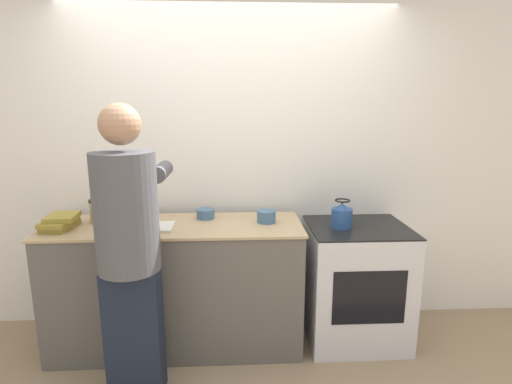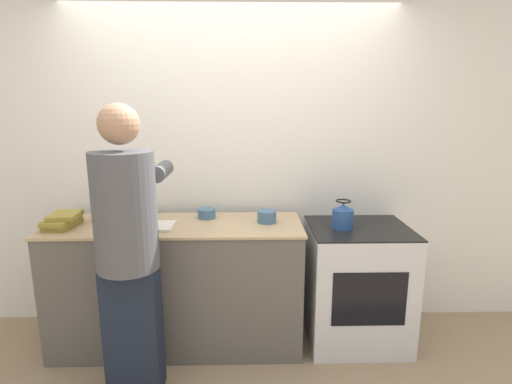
# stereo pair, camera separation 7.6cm
# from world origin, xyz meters

# --- Properties ---
(ground_plane) EXTENTS (12.00, 12.00, 0.00)m
(ground_plane) POSITION_xyz_m (0.00, 0.00, 0.00)
(ground_plane) COLOR #997F60
(wall_back) EXTENTS (8.00, 0.05, 2.60)m
(wall_back) POSITION_xyz_m (0.00, 0.70, 1.30)
(wall_back) COLOR white
(wall_back) RESTS_ON ground_plane
(counter) EXTENTS (1.81, 0.61, 0.94)m
(counter) POSITION_xyz_m (-0.40, 0.29, 0.47)
(counter) COLOR #5B5651
(counter) RESTS_ON ground_plane
(oven) EXTENTS (0.72, 0.64, 0.90)m
(oven) POSITION_xyz_m (0.93, 0.32, 0.45)
(oven) COLOR silver
(oven) RESTS_ON ground_plane
(person) EXTENTS (0.41, 0.64, 1.78)m
(person) POSITION_xyz_m (-0.59, -0.22, 0.97)
(person) COLOR #171F2F
(person) RESTS_ON ground_plane
(cutting_board) EXTENTS (0.37, 0.23, 0.02)m
(cutting_board) POSITION_xyz_m (-0.59, 0.21, 0.95)
(cutting_board) COLOR silver
(cutting_board) RESTS_ON counter
(knife) EXTENTS (0.22, 0.05, 0.01)m
(knife) POSITION_xyz_m (-0.64, 0.21, 0.96)
(knife) COLOR silver
(knife) RESTS_ON cutting_board
(kettle) EXTENTS (0.15, 0.15, 0.21)m
(kettle) POSITION_xyz_m (0.80, 0.29, 0.98)
(kettle) COLOR #284C8C
(kettle) RESTS_ON oven
(bowl_prep) EXTENTS (0.13, 0.13, 0.07)m
(bowl_prep) POSITION_xyz_m (-0.19, 0.44, 0.97)
(bowl_prep) COLOR #426684
(bowl_prep) RESTS_ON counter
(bowl_mixing) EXTENTS (0.14, 0.14, 0.09)m
(bowl_mixing) POSITION_xyz_m (0.25, 0.32, 0.98)
(bowl_mixing) COLOR #426684
(bowl_mixing) RESTS_ON counter
(canister_jar) EXTENTS (0.16, 0.16, 0.17)m
(canister_jar) POSITION_xyz_m (-0.94, 0.38, 1.02)
(canister_jar) COLOR tan
(canister_jar) RESTS_ON counter
(book_stack) EXTENTS (0.22, 0.29, 0.10)m
(book_stack) POSITION_xyz_m (-1.17, 0.23, 0.98)
(book_stack) COLOR olive
(book_stack) RESTS_ON counter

